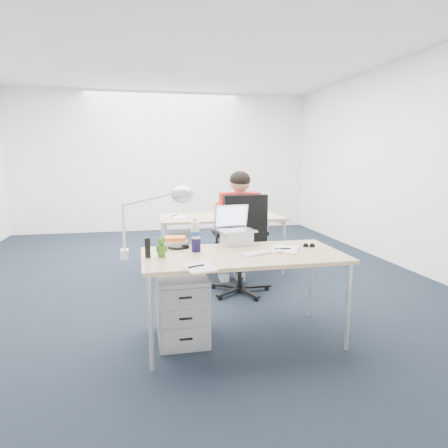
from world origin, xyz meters
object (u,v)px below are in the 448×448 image
Objects in this scene: desk_far at (221,220)px; water_bottle at (195,233)px; office_chair at (240,266)px; wireless_keyboard at (257,253)px; silver_laptop at (237,226)px; bear_figurine at (161,247)px; dark_laptop at (247,209)px; far_cup at (254,209)px; headphones at (177,246)px; sunglasses at (309,246)px; drawer_pedestal_far at (179,253)px; drawer_pedestal_near at (182,307)px; book_stack at (175,242)px; seated_person at (237,231)px; computer_mouse at (279,251)px; cordless_phone at (148,248)px; can_koozie at (196,244)px; desk_lamp at (147,221)px; desk_near at (243,259)px.

desk_far is 6.44× the size of water_bottle.
wireless_keyboard is at bearing -99.16° from office_chair.
bear_figurine is at bearing -162.22° from silver_laptop.
dark_laptop is (1.17, 1.77, 0.04)m from bear_figurine.
far_cup is (1.40, 2.28, -0.03)m from bear_figurine.
sunglasses is at bearing 6.01° from headphones.
office_chair reaches higher than drawer_pedestal_far.
drawer_pedestal_near is 0.56m from book_stack.
sunglasses is at bearing -12.54° from book_stack.
drawer_pedestal_near is 3.48× the size of bear_figurine.
headphones is at bearing -124.76° from seated_person.
wireless_keyboard is 1.89m from dark_laptop.
drawer_pedestal_far is 2.17m from sunglasses.
computer_mouse is at bearing -29.80° from water_bottle.
drawer_pedestal_near is 0.60m from cordless_phone.
drawer_pedestal_far is 3.48× the size of bear_figurine.
drawer_pedestal_far is at bearing 89.13° from can_koozie.
desk_lamp is at bearing -164.05° from drawer_pedestal_near.
silver_laptop is at bearing 84.88° from desk_near.
far_cup is at bearing 69.61° from dark_laptop.
water_bottle is (-0.58, -1.75, 0.17)m from desk_far.
headphones is (-0.60, 0.34, 0.01)m from wireless_keyboard.
desk_far is 13.09× the size of can_koozie.
sunglasses is 2.21m from far_cup.
water_bottle is (-0.61, -0.79, 0.54)m from office_chair.
computer_mouse is 0.68m from can_koozie.
can_koozie reaches higher than computer_mouse.
seated_person is 1.58m from bear_figurine.
seated_person is 1.23m from book_stack.
headphones is at bearing 70.96° from bear_figurine.
desk_near is 8.18× the size of book_stack.
drawer_pedestal_near is at bearing -117.19° from dark_laptop.
headphones is at bearing -120.68° from dark_laptop.
book_stack is 0.61× the size of dark_laptop.
water_bottle is at bearing -90.38° from drawer_pedestal_far.
computer_mouse reaches higher than drawer_pedestal_near.
cordless_phone is 1.49× the size of sunglasses.
desk_lamp is (-0.11, 0.00, 0.21)m from bear_figurine.
headphones reaches higher than desk_near.
sunglasses is (0.37, -1.97, 0.06)m from desk_far.
desk_near is 0.12m from wireless_keyboard.
silver_laptop is at bearing -101.36° from seated_person.
water_bottle is at bearing 136.79° from desk_near.
book_stack is at bearing -126.69° from seated_person.
office_chair is 13.07× the size of computer_mouse.
desk_near is at bearing 166.18° from computer_mouse.
seated_person is at bearing 47.53° from cordless_phone.
water_bottle is at bearing -108.47° from desk_far.
wireless_keyboard reaches higher than desk_near.
water_bottle is 0.77× the size of dark_laptop.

